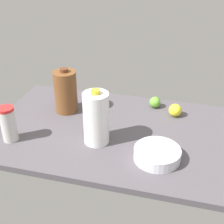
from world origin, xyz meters
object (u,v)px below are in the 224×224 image
Objects in this scene: tumbler_cup at (8,124)px; lemon_loose at (175,110)px; milk_jug at (96,118)px; mixing_bowl at (157,154)px; chocolate_milk_jug at (66,92)px; lime_by_jug at (155,102)px.

tumbler_cup is 83.43cm from lemon_loose.
mixing_bowl is at bearing 168.03° from milk_jug.
lemon_loose is (-4.33, -38.52, 0.87)cm from mixing_bowl.
milk_jug reaches higher than chocolate_milk_jug.
tumbler_cup is 2.76× the size of lime_by_jug.
chocolate_milk_jug is 3.61× the size of lemon_loose.
lime_by_jug is (-60.76, -48.09, -5.46)cm from tumbler_cup.
chocolate_milk_jug is at bearing 18.97° from lime_by_jug.
tumbler_cup is 77.68cm from lime_by_jug.
lime_by_jug is (-45.70, -15.71, -8.32)cm from chocolate_milk_jug.
lemon_loose is (-57.22, -8.98, -8.03)cm from chocolate_milk_jug.
lemon_loose is at bearing -150.22° from tumbler_cup.
mixing_bowl is 3.24× the size of lime_by_jug.
lemon_loose is (-33.09, -32.42, -9.03)cm from milk_jug.
milk_jug is 40.38cm from tumbler_cup.
milk_jug is at bearing 135.83° from chocolate_milk_jug.
milk_jug is 1.55× the size of tumbler_cup.
lime_by_jug is (11.52, -6.74, -0.29)cm from lemon_loose.
lime_by_jug is at bearing -30.33° from lemon_loose.
chocolate_milk_jug is at bearing -114.94° from tumbler_cup.
milk_jug is 33.66cm from chocolate_milk_jug.
lemon_loose is at bearing -171.08° from chocolate_milk_jug.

